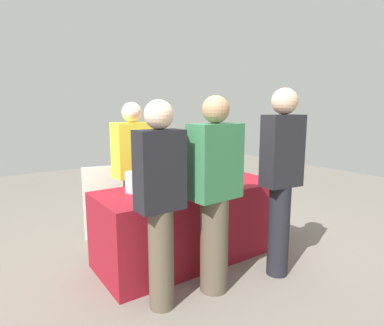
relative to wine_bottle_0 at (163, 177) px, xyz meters
name	(u,v)px	position (x,y,z in m)	size (l,w,h in m)	color
ground_plane	(192,256)	(0.25, -0.17, -0.88)	(12.00, 12.00, 0.00)	slate
tasting_table	(192,222)	(0.25, -0.17, -0.49)	(1.99, 0.81, 0.77)	maroon
wine_bottle_0	(163,177)	(0.00, 0.00, 0.00)	(0.07, 0.07, 0.29)	black
wine_bottle_1	(188,172)	(0.34, 0.03, 0.01)	(0.07, 0.07, 0.32)	black
wine_bottle_2	(204,170)	(0.52, -0.03, 0.01)	(0.07, 0.07, 0.33)	black
wine_bottle_3	(215,169)	(0.70, 0.00, 0.01)	(0.08, 0.08, 0.32)	black
wine_bottle_4	(236,165)	(1.06, 0.04, 0.01)	(0.07, 0.07, 0.33)	black
wine_glass_0	(148,186)	(-0.31, -0.27, 0.00)	(0.07, 0.07, 0.14)	silver
wine_glass_1	(173,183)	(-0.06, -0.30, -0.01)	(0.07, 0.07, 0.14)	silver
wine_glass_2	(229,177)	(0.62, -0.33, -0.02)	(0.06, 0.06, 0.13)	silver
ice_bucket	(135,182)	(-0.33, -0.04, -0.01)	(0.19, 0.19, 0.20)	silver
server_pouring	(133,171)	(-0.13, 0.45, 0.01)	(0.44, 0.25, 1.65)	brown
guest_0	(160,198)	(-0.47, -0.79, 0.03)	(0.37, 0.22, 1.64)	brown
guest_1	(215,190)	(0.03, -0.83, 0.02)	(0.46, 0.27, 1.68)	brown
guest_2	(281,174)	(0.71, -0.95, 0.10)	(0.39, 0.24, 1.76)	black
menu_board	(107,202)	(-0.30, 0.86, -0.43)	(0.56, 0.03, 0.89)	white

